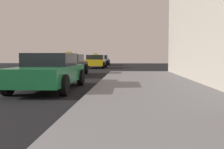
% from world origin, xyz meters
% --- Properties ---
extents(car_green, '(1.92, 4.43, 1.27)m').
position_xyz_m(car_green, '(0.42, 7.27, 0.65)').
color(car_green, '#196638').
rests_on(car_green, ground_plane).
extents(car_black, '(1.94, 4.35, 1.43)m').
position_xyz_m(car_black, '(-0.42, 13.88, 0.65)').
color(car_black, black).
rests_on(car_black, ground_plane).
extents(car_yellow, '(2.03, 4.15, 1.43)m').
position_xyz_m(car_yellow, '(0.03, 23.74, 0.65)').
color(car_yellow, yellow).
rests_on(car_yellow, ground_plane).
extents(car_blue, '(2.00, 4.47, 1.27)m').
position_xyz_m(car_blue, '(-0.16, 31.44, 0.65)').
color(car_blue, '#233899').
rests_on(car_blue, ground_plane).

